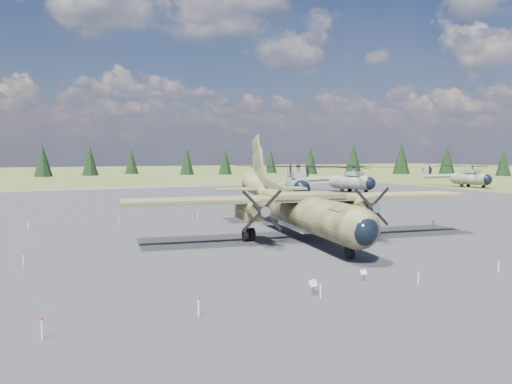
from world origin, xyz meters
name	(u,v)px	position (x,y,z in m)	size (l,w,h in m)	color
ground	(267,245)	(0.00, 0.00, 0.00)	(500.00, 500.00, 0.00)	#53612B
apron	(219,227)	(0.00, 10.00, 0.00)	(120.00, 120.00, 0.04)	#5D5D62
transport_plane	(298,205)	(3.75, 1.85, 2.66)	(28.08, 25.31, 9.24)	#2F381E
helicopter_near	(298,175)	(20.24, 30.19, 3.66)	(26.55, 26.55, 5.17)	gray
helicopter_mid	(351,174)	(36.46, 39.32, 3.27)	(23.68, 23.68, 4.61)	gray
helicopter_far	(470,172)	(66.59, 40.07, 3.18)	(20.71, 22.18, 4.48)	gray
info_placard_left	(313,285)	(-3.99, -12.80, 0.51)	(0.52, 0.34, 0.76)	gray
info_placard_right	(363,273)	(-0.14, -11.69, 0.42)	(0.42, 0.22, 0.63)	gray
barrier_fence	(262,239)	(-0.46, -0.08, 0.51)	(33.12, 29.62, 0.85)	silver
treeline	(298,184)	(0.41, -3.80, 4.78)	(283.58, 288.82, 10.99)	black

